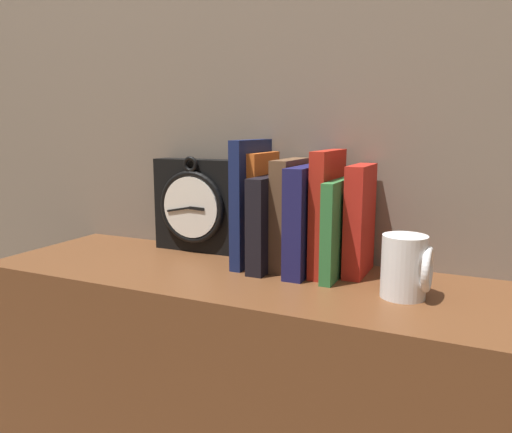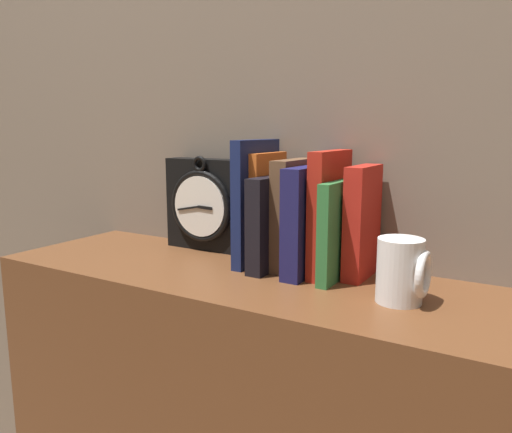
{
  "view_description": "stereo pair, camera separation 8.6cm",
  "coord_description": "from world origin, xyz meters",
  "px_view_note": "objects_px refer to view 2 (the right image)",
  "views": [
    {
      "loc": [
        0.36,
        -0.77,
        1.07
      ],
      "look_at": [
        0.0,
        0.0,
        0.92
      ],
      "focal_mm": 35.0,
      "sensor_mm": 36.0,
      "label": 1
    },
    {
      "loc": [
        0.44,
        -0.73,
        1.07
      ],
      "look_at": [
        0.0,
        0.0,
        0.92
      ],
      "focal_mm": 35.0,
      "sensor_mm": 36.0,
      "label": 2
    }
  ],
  "objects_px": {
    "clock": "(207,205)",
    "book_slot4_navy": "(309,220)",
    "book_slot1_orange": "(268,209)",
    "book_slot3_brown": "(293,214)",
    "book_slot5_red": "(330,213)",
    "book_slot7_red": "(362,222)",
    "book_slot0_navy": "(256,203)",
    "book_slot2_black": "(274,222)",
    "mug": "(402,271)",
    "book_slot6_green": "(340,230)"
  },
  "relations": [
    {
      "from": "book_slot1_orange",
      "to": "book_slot7_red",
      "type": "height_order",
      "value": "book_slot1_orange"
    },
    {
      "from": "book_slot3_brown",
      "to": "book_slot4_navy",
      "type": "distance_m",
      "value": 0.04
    },
    {
      "from": "mug",
      "to": "book_slot7_red",
      "type": "bearing_deg",
      "value": 134.91
    },
    {
      "from": "clock",
      "to": "book_slot2_black",
      "type": "xyz_separation_m",
      "value": [
        0.19,
        -0.05,
        -0.01
      ]
    },
    {
      "from": "clock",
      "to": "book_slot6_green",
      "type": "height_order",
      "value": "clock"
    },
    {
      "from": "clock",
      "to": "book_slot4_navy",
      "type": "distance_m",
      "value": 0.27
    },
    {
      "from": "mug",
      "to": "book_slot4_navy",
      "type": "bearing_deg",
      "value": 158.62
    },
    {
      "from": "book_slot2_black",
      "to": "book_slot3_brown",
      "type": "bearing_deg",
      "value": 26.24
    },
    {
      "from": "book_slot1_orange",
      "to": "book_slot7_red",
      "type": "distance_m",
      "value": 0.19
    },
    {
      "from": "book_slot0_navy",
      "to": "book_slot1_orange",
      "type": "distance_m",
      "value": 0.03
    },
    {
      "from": "book_slot2_black",
      "to": "book_slot6_green",
      "type": "bearing_deg",
      "value": 0.21
    },
    {
      "from": "book_slot4_navy",
      "to": "book_slot7_red",
      "type": "relative_size",
      "value": 0.99
    },
    {
      "from": "book_slot0_navy",
      "to": "book_slot3_brown",
      "type": "relative_size",
      "value": 1.17
    },
    {
      "from": "book_slot0_navy",
      "to": "book_slot7_red",
      "type": "relative_size",
      "value": 1.21
    },
    {
      "from": "book_slot3_brown",
      "to": "book_slot4_navy",
      "type": "height_order",
      "value": "book_slot3_brown"
    },
    {
      "from": "book_slot5_red",
      "to": "book_slot7_red",
      "type": "height_order",
      "value": "book_slot5_red"
    },
    {
      "from": "book_slot0_navy",
      "to": "book_slot5_red",
      "type": "distance_m",
      "value": 0.15
    },
    {
      "from": "book_slot6_green",
      "to": "book_slot5_red",
      "type": "bearing_deg",
      "value": 157.69
    },
    {
      "from": "clock",
      "to": "book_slot4_navy",
      "type": "height_order",
      "value": "clock"
    },
    {
      "from": "book_slot0_navy",
      "to": "book_slot2_black",
      "type": "height_order",
      "value": "book_slot0_navy"
    },
    {
      "from": "clock",
      "to": "book_slot4_navy",
      "type": "relative_size",
      "value": 1.05
    },
    {
      "from": "book_slot0_navy",
      "to": "book_slot3_brown",
      "type": "distance_m",
      "value": 0.08
    },
    {
      "from": "book_slot0_navy",
      "to": "book_slot5_red",
      "type": "xyz_separation_m",
      "value": [
        0.15,
        0.0,
        -0.01
      ]
    },
    {
      "from": "book_slot1_orange",
      "to": "book_slot3_brown",
      "type": "bearing_deg",
      "value": -5.48
    },
    {
      "from": "book_slot3_brown",
      "to": "book_slot5_red",
      "type": "height_order",
      "value": "book_slot5_red"
    },
    {
      "from": "book_slot7_red",
      "to": "mug",
      "type": "xyz_separation_m",
      "value": [
        0.1,
        -0.1,
        -0.05
      ]
    },
    {
      "from": "book_slot0_navy",
      "to": "book_slot3_brown",
      "type": "bearing_deg",
      "value": 6.2
    },
    {
      "from": "clock",
      "to": "book_slot0_navy",
      "type": "xyz_separation_m",
      "value": [
        0.15,
        -0.04,
        0.02
      ]
    },
    {
      "from": "book_slot3_brown",
      "to": "book_slot5_red",
      "type": "distance_m",
      "value": 0.07
    },
    {
      "from": "book_slot1_orange",
      "to": "book_slot5_red",
      "type": "relative_size",
      "value": 0.97
    },
    {
      "from": "book_slot3_brown",
      "to": "book_slot6_green",
      "type": "bearing_deg",
      "value": -8.93
    },
    {
      "from": "book_slot0_navy",
      "to": "book_slot5_red",
      "type": "bearing_deg",
      "value": 1.07
    },
    {
      "from": "book_slot0_navy",
      "to": "book_slot2_black",
      "type": "bearing_deg",
      "value": -10.17
    },
    {
      "from": "book_slot0_navy",
      "to": "book_slot6_green",
      "type": "xyz_separation_m",
      "value": [
        0.17,
        -0.01,
        -0.03
      ]
    },
    {
      "from": "book_slot6_green",
      "to": "book_slot0_navy",
      "type": "bearing_deg",
      "value": 177.61
    },
    {
      "from": "book_slot3_brown",
      "to": "book_slot7_red",
      "type": "distance_m",
      "value": 0.13
    },
    {
      "from": "book_slot0_navy",
      "to": "clock",
      "type": "bearing_deg",
      "value": 163.78
    },
    {
      "from": "book_slot3_brown",
      "to": "book_slot6_green",
      "type": "xyz_separation_m",
      "value": [
        0.1,
        -0.02,
        -0.02
      ]
    },
    {
      "from": "book_slot0_navy",
      "to": "book_slot7_red",
      "type": "distance_m",
      "value": 0.21
    },
    {
      "from": "book_slot3_brown",
      "to": "book_slot0_navy",
      "type": "bearing_deg",
      "value": -173.8
    },
    {
      "from": "book_slot0_navy",
      "to": "book_slot7_red",
      "type": "height_order",
      "value": "book_slot0_navy"
    },
    {
      "from": "book_slot3_brown",
      "to": "book_slot6_green",
      "type": "relative_size",
      "value": 1.18
    },
    {
      "from": "clock",
      "to": "book_slot0_navy",
      "type": "height_order",
      "value": "book_slot0_navy"
    },
    {
      "from": "book_slot1_orange",
      "to": "mug",
      "type": "distance_m",
      "value": 0.3
    },
    {
      "from": "book_slot1_orange",
      "to": "book_slot5_red",
      "type": "distance_m",
      "value": 0.13
    },
    {
      "from": "clock",
      "to": "book_slot1_orange",
      "type": "bearing_deg",
      "value": -9.95
    },
    {
      "from": "book_slot2_black",
      "to": "mug",
      "type": "distance_m",
      "value": 0.27
    },
    {
      "from": "book_slot3_brown",
      "to": "book_slot6_green",
      "type": "distance_m",
      "value": 0.1
    },
    {
      "from": "clock",
      "to": "book_slot0_navy",
      "type": "distance_m",
      "value": 0.15
    },
    {
      "from": "book_slot4_navy",
      "to": "book_slot6_green",
      "type": "relative_size",
      "value": 1.13
    }
  ]
}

